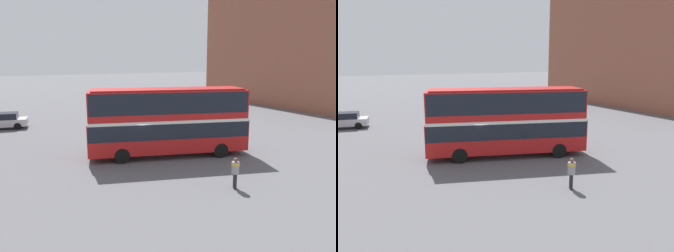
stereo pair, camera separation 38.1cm
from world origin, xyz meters
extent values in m
plane|color=#5B5B60|center=(0.00, 0.00, 0.00)|extent=(240.00, 240.00, 0.00)
cube|color=#935642|center=(30.49, 13.69, 8.16)|extent=(11.90, 30.72, 16.32)
cube|color=red|center=(1.21, -0.42, 1.45)|extent=(10.81, 5.40, 2.07)
cube|color=red|center=(1.21, -0.42, 3.48)|extent=(10.64, 5.28, 1.98)
cube|color=black|center=(1.21, -0.42, 1.92)|extent=(10.72, 5.39, 1.02)
cube|color=black|center=(1.21, -0.42, 3.72)|extent=(10.49, 5.26, 1.35)
cube|color=silver|center=(1.21, -0.42, 2.52)|extent=(10.72, 5.39, 0.20)
cube|color=maroon|center=(1.21, -0.42, 4.52)|extent=(10.13, 4.98, 0.10)
cylinder|color=black|center=(4.76, -0.33, 0.49)|extent=(1.03, 0.57, 0.98)
cylinder|color=black|center=(4.13, -2.45, 0.49)|extent=(1.03, 0.57, 0.98)
cylinder|color=black|center=(-1.50, 1.54, 0.49)|extent=(1.03, 0.57, 0.98)
cylinder|color=black|center=(-2.13, -0.57, 0.49)|extent=(1.03, 0.57, 0.98)
cylinder|color=#232328|center=(1.44, -7.24, 0.39)|extent=(0.15, 0.15, 0.78)
cylinder|color=#232328|center=(1.56, -7.02, 0.39)|extent=(0.15, 0.15, 0.78)
cylinder|color=gray|center=(1.50, -7.13, 1.10)|extent=(0.51, 0.51, 0.62)
cylinder|color=gold|center=(1.50, -7.13, 1.29)|extent=(0.54, 0.54, 0.14)
sphere|color=brown|center=(1.50, -7.13, 1.52)|extent=(0.21, 0.21, 0.21)
cube|color=silver|center=(-8.39, 14.50, 0.61)|extent=(4.41, 2.52, 0.66)
cube|color=black|center=(-8.22, 14.47, 1.22)|extent=(2.42, 1.99, 0.57)
cylinder|color=black|center=(-7.27, 13.47, 0.33)|extent=(0.68, 0.33, 0.65)
cylinder|color=black|center=(-6.97, 15.06, 0.33)|extent=(0.68, 0.33, 0.65)
camera|label=1|loc=(-8.85, -19.41, 6.48)|focal=35.00mm
camera|label=2|loc=(-8.52, -19.58, 6.48)|focal=35.00mm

